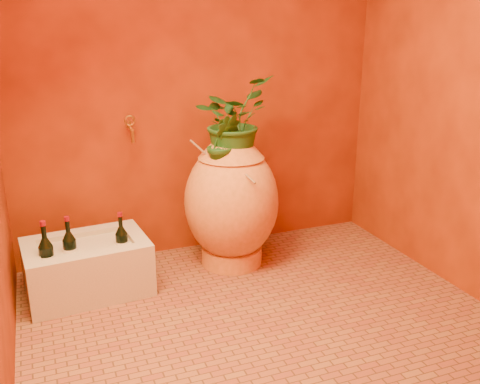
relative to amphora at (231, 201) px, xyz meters
name	(u,v)px	position (x,y,z in m)	size (l,w,h in m)	color
floor	(257,312)	(-0.09, -0.65, -0.43)	(2.50, 2.50, 0.00)	brown
wall_back	(199,68)	(-0.09, 0.35, 0.82)	(2.50, 0.02, 2.50)	#5F1C05
wall_right	(463,75)	(1.16, -0.65, 0.82)	(0.02, 2.00, 2.50)	#5F1C05
amphora	(231,201)	(0.00, 0.00, 0.00)	(0.67, 0.67, 0.87)	orange
stone_basin	(87,268)	(-0.93, -0.06, -0.28)	(0.73, 0.53, 0.32)	beige
wine_bottle_a	(47,258)	(-1.15, -0.17, -0.13)	(0.08, 0.08, 0.34)	black
wine_bottle_b	(122,244)	(-0.73, -0.09, -0.15)	(0.07, 0.07, 0.30)	black
wine_bottle_c	(70,251)	(-1.02, -0.10, -0.14)	(0.08, 0.08, 0.32)	black
wall_tap	(131,127)	(-0.57, 0.27, 0.47)	(0.07, 0.15, 0.16)	olive
plant_main	(233,120)	(0.02, 0.02, 0.52)	(0.48, 0.42, 0.53)	#1C4F1F
plant_side	(223,143)	(-0.08, -0.08, 0.40)	(0.20, 0.16, 0.36)	#1C4F1F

